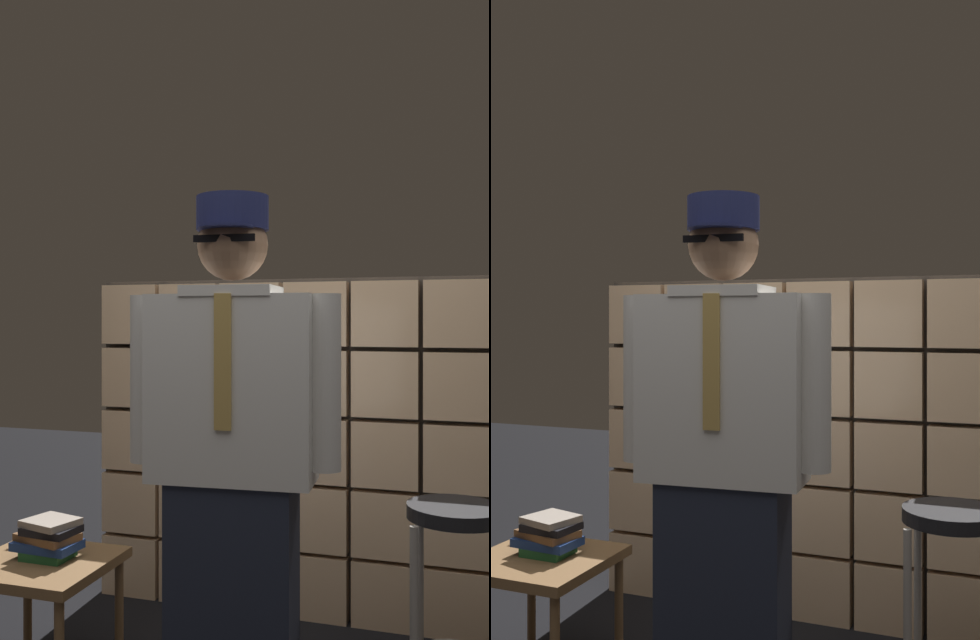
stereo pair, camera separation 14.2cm
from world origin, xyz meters
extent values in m
cube|color=#E0B78C|center=(-0.98, 1.34, 0.15)|extent=(0.30, 0.08, 0.30)
cube|color=#E0B78C|center=(-0.65, 1.34, 0.15)|extent=(0.30, 0.08, 0.30)
cube|color=#E0B78C|center=(-0.33, 1.34, 0.15)|extent=(0.30, 0.08, 0.30)
cube|color=#E0B78C|center=(0.00, 1.34, 0.15)|extent=(0.30, 0.08, 0.30)
cube|color=#E0B78C|center=(0.33, 1.34, 0.15)|extent=(0.30, 0.08, 0.30)
cube|color=#E0B78C|center=(0.65, 1.34, 0.15)|extent=(0.30, 0.08, 0.30)
cube|color=#E0B78C|center=(-0.98, 1.34, 0.48)|extent=(0.30, 0.08, 0.30)
cube|color=#E0B78C|center=(-0.65, 1.34, 0.48)|extent=(0.30, 0.08, 0.30)
cube|color=#E0B78C|center=(-0.33, 1.34, 0.48)|extent=(0.30, 0.08, 0.30)
cube|color=#E0B78C|center=(0.00, 1.34, 0.48)|extent=(0.30, 0.08, 0.30)
cube|color=#E0B78C|center=(0.33, 1.34, 0.48)|extent=(0.30, 0.08, 0.30)
cube|color=#E0B78C|center=(0.65, 1.34, 0.48)|extent=(0.30, 0.08, 0.30)
cube|color=#E0B78C|center=(-0.98, 1.34, 0.80)|extent=(0.30, 0.08, 0.30)
cube|color=#E0B78C|center=(-0.65, 1.34, 0.80)|extent=(0.30, 0.08, 0.30)
cube|color=#E0B78C|center=(-0.33, 1.34, 0.80)|extent=(0.30, 0.08, 0.30)
cube|color=#E0B78C|center=(0.00, 1.34, 0.80)|extent=(0.30, 0.08, 0.30)
cube|color=#E0B78C|center=(0.33, 1.34, 0.80)|extent=(0.30, 0.08, 0.30)
cube|color=#E0B78C|center=(0.65, 1.34, 0.80)|extent=(0.30, 0.08, 0.30)
cube|color=#E0B78C|center=(-0.98, 1.34, 1.13)|extent=(0.30, 0.08, 0.30)
cube|color=#E0B78C|center=(-0.65, 1.34, 1.13)|extent=(0.30, 0.08, 0.30)
cube|color=#E0B78C|center=(-0.33, 1.34, 1.13)|extent=(0.30, 0.08, 0.30)
cube|color=#E0B78C|center=(0.00, 1.34, 1.13)|extent=(0.30, 0.08, 0.30)
cube|color=#E0B78C|center=(0.33, 1.34, 1.13)|extent=(0.30, 0.08, 0.30)
cube|color=#E0B78C|center=(0.65, 1.34, 1.13)|extent=(0.30, 0.08, 0.30)
cube|color=#E0B78C|center=(-0.98, 1.34, 1.46)|extent=(0.30, 0.08, 0.30)
cube|color=#E0B78C|center=(-0.65, 1.34, 1.46)|extent=(0.30, 0.08, 0.30)
cube|color=#E0B78C|center=(-0.33, 1.34, 1.46)|extent=(0.30, 0.08, 0.30)
cube|color=#E0B78C|center=(0.00, 1.34, 1.46)|extent=(0.30, 0.08, 0.30)
cube|color=#E0B78C|center=(0.33, 1.34, 1.46)|extent=(0.30, 0.08, 0.30)
cube|color=#E0B78C|center=(0.65, 1.34, 1.46)|extent=(0.30, 0.08, 0.30)
cube|color=#38332D|center=(0.00, 1.39, 0.80)|extent=(2.30, 0.02, 1.65)
cube|color=#1E2333|center=(-0.05, 0.28, 0.44)|extent=(0.44, 0.25, 0.89)
cube|color=silver|center=(-0.05, 0.28, 1.20)|extent=(0.57, 0.28, 0.63)
cube|color=tan|center=(-0.04, 0.15, 1.30)|extent=(0.06, 0.01, 0.44)
cube|color=silver|center=(-0.05, 0.28, 1.53)|extent=(0.32, 0.28, 0.04)
sphere|color=#846047|center=(-0.05, 0.28, 1.68)|extent=(0.24, 0.24, 0.24)
ellipsoid|color=black|center=(-0.05, 0.22, 1.64)|extent=(0.16, 0.10, 0.11)
cube|color=black|center=(-0.04, 0.16, 1.69)|extent=(0.20, 0.03, 0.02)
cylinder|color=#191E47|center=(-0.04, 0.19, 1.73)|extent=(0.19, 0.19, 0.01)
cylinder|color=#191E47|center=(-0.05, 0.28, 1.79)|extent=(0.24, 0.24, 0.11)
cylinder|color=silver|center=(0.26, 0.30, 1.23)|extent=(0.12, 0.12, 0.58)
cylinder|color=silver|center=(-0.36, 0.25, 1.23)|extent=(0.12, 0.12, 0.58)
cylinder|color=black|center=(0.66, 0.64, 0.75)|extent=(0.34, 0.34, 0.05)
cylinder|color=#A59E93|center=(0.53, 0.51, 0.36)|extent=(0.03, 0.03, 0.72)
cylinder|color=#A59E93|center=(0.53, 0.77, 0.36)|extent=(0.03, 0.03, 0.72)
cube|color=brown|center=(-0.88, 0.40, 0.47)|extent=(0.52, 0.52, 0.04)
cylinder|color=brown|center=(-1.10, 0.62, 0.23)|extent=(0.04, 0.04, 0.45)
cylinder|color=brown|center=(-0.66, 0.62, 0.23)|extent=(0.04, 0.04, 0.45)
cube|color=#1E592D|center=(-0.87, 0.42, 0.51)|extent=(0.18, 0.15, 0.03)
cube|color=navy|center=(-0.88, 0.43, 0.54)|extent=(0.26, 0.17, 0.03)
cube|color=brown|center=(-0.88, 0.43, 0.57)|extent=(0.26, 0.20, 0.03)
cube|color=black|center=(-0.86, 0.43, 0.60)|extent=(0.21, 0.18, 0.03)
cube|color=gray|center=(-0.87, 0.43, 0.63)|extent=(0.22, 0.21, 0.03)
camera|label=1|loc=(0.74, -2.00, 1.43)|focal=40.09mm
camera|label=2|loc=(0.88, -1.95, 1.43)|focal=40.09mm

